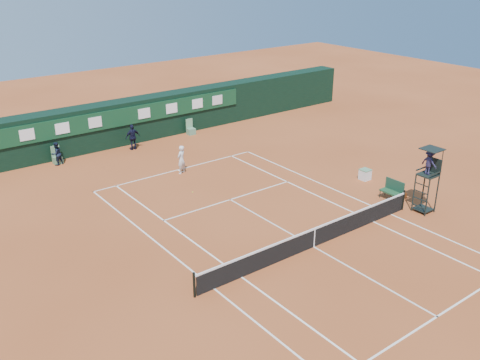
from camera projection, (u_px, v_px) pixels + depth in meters
The scene contains 14 objects.
ground at pixel (314, 247), 24.22m from camera, with size 90.00×90.00×0.00m, color #AA5128.
court_lines at pixel (314, 247), 24.22m from camera, with size 11.05×23.85×0.01m.
tennis_net at pixel (314, 237), 24.03m from camera, with size 12.90×0.10×1.10m.
back_wall at pixel (126, 121), 37.41m from camera, with size 40.00×1.65×3.00m.
linesman_chair_left at pixel (57, 159), 33.88m from camera, with size 0.55×0.50×1.15m.
linesman_chair_right at pixel (191, 130), 39.46m from camera, with size 0.55×0.50×1.15m.
umpire_chair at pixel (429, 167), 26.65m from camera, with size 0.96×0.95×3.42m.
player_bench at pixel (393, 189), 28.75m from camera, with size 0.56×1.20×1.10m.
tennis_bag at pixel (400, 193), 29.34m from camera, with size 0.34×0.78×0.29m, color black.
cooler at pixel (365, 174), 31.42m from camera, with size 0.57×0.57×0.65m.
tennis_ball at pixel (193, 192), 29.78m from camera, with size 0.06×0.06×0.06m, color #D3ED37.
player at pixel (181, 160), 32.14m from camera, with size 0.64×0.42×1.76m, color silver.
ball_kid_left at pixel (56, 154), 33.48m from camera, with size 0.73×0.57×1.50m, color black.
ball_kid_right at pixel (133, 137), 36.11m from camera, with size 1.04×0.43×1.77m, color black.
Camera 1 is at (-15.46, -14.84, 12.16)m, focal length 40.00 mm.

